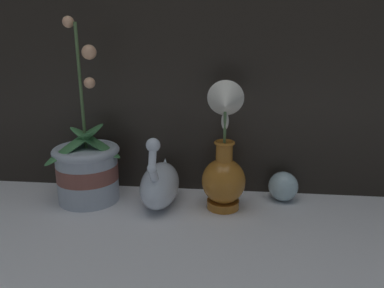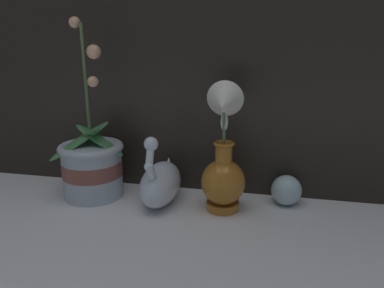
% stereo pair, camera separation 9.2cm
% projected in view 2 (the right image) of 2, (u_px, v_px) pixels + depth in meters
% --- Properties ---
extents(ground_plane, '(2.80, 2.80, 0.00)m').
position_uv_depth(ground_plane, '(169.00, 224.00, 0.87)').
color(ground_plane, white).
extents(orchid_potted_plant, '(0.20, 0.19, 0.47)m').
position_uv_depth(orchid_potted_plant, '(92.00, 164.00, 1.01)').
color(orchid_potted_plant, '#B2BCCC').
rests_on(orchid_potted_plant, ground_plane).
extents(swan_figurine, '(0.10, 0.21, 0.20)m').
position_uv_depth(swan_figurine, '(161.00, 182.00, 0.97)').
color(swan_figurine, silver).
rests_on(swan_figurine, ground_plane).
extents(blue_vase, '(0.11, 0.12, 0.33)m').
position_uv_depth(blue_vase, '(223.00, 165.00, 0.91)').
color(blue_vase, '#B26B23').
rests_on(blue_vase, ground_plane).
extents(glass_sphere, '(0.08, 0.08, 0.08)m').
position_uv_depth(glass_sphere, '(286.00, 190.00, 0.97)').
color(glass_sphere, silver).
rests_on(glass_sphere, ground_plane).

